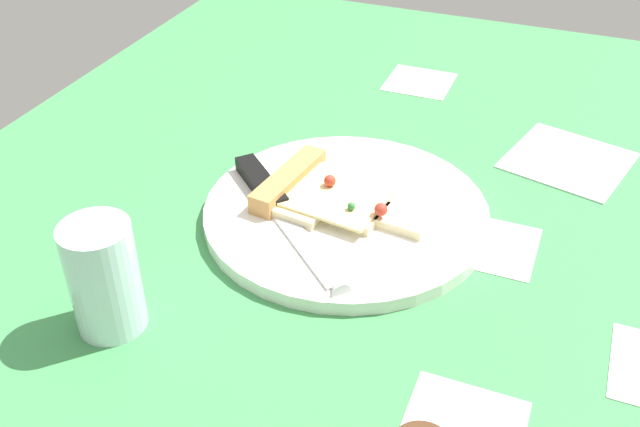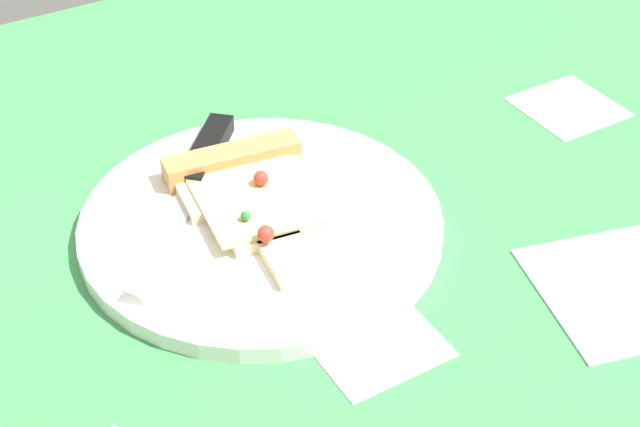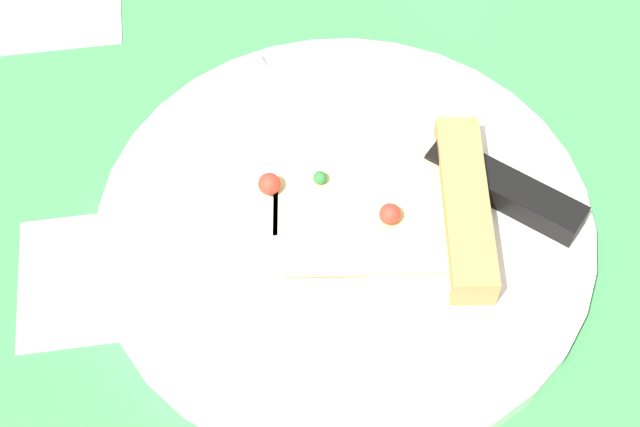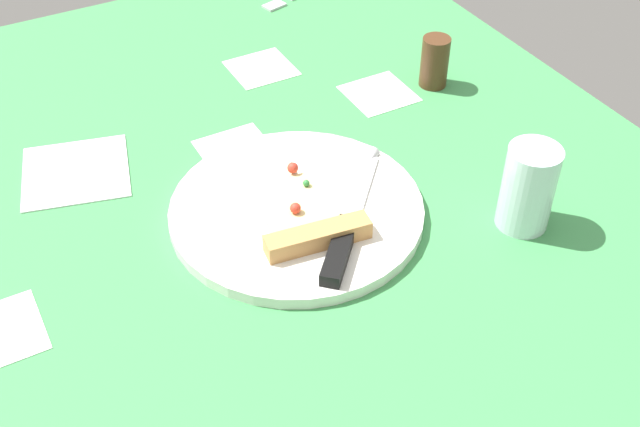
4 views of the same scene
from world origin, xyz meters
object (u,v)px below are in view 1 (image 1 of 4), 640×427
(pizza_slice, at_px, (325,194))
(drinking_glass, at_px, (104,278))
(knife, at_px, (278,206))
(plate, at_px, (346,213))
(napkin, at_px, (568,160))

(pizza_slice, relative_size, drinking_glass, 1.74)
(drinking_glass, bearing_deg, knife, 68.87)
(knife, bearing_deg, plate, 160.14)
(pizza_slice, height_order, napkin, pizza_slice)
(knife, bearing_deg, pizza_slice, 176.50)
(pizza_slice, height_order, drinking_glass, drinking_glass)
(plate, relative_size, drinking_glass, 2.85)
(knife, relative_size, drinking_glass, 1.83)
(knife, height_order, napkin, knife)
(pizza_slice, bearing_deg, napkin, 138.79)
(plate, distance_m, drinking_glass, 0.27)
(pizza_slice, distance_m, napkin, 0.31)
(plate, bearing_deg, knife, -152.20)
(pizza_slice, xyz_separation_m, knife, (-0.04, -0.04, -0.00))
(pizza_slice, bearing_deg, drinking_glass, -18.67)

